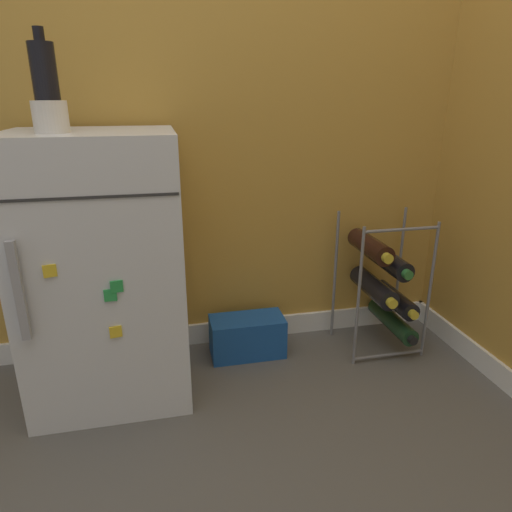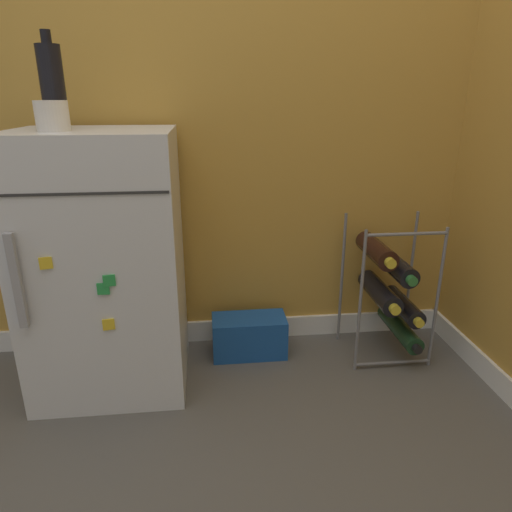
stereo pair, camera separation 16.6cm
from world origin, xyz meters
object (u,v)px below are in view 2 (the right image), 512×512
wine_rack (390,289)px  fridge_top_bottle (53,86)px  mini_fridge (106,265)px  fridge_top_cup (52,116)px  soda_box (249,336)px

wine_rack → fridge_top_bottle: size_ratio=1.96×
mini_fridge → wine_rack: mini_fridge is taller
fridge_top_cup → fridge_top_bottle: 0.16m
soda_box → fridge_top_cup: bearing=-162.5°
mini_fridge → fridge_top_cup: size_ratio=9.50×
soda_box → wine_rack: bearing=-4.9°
soda_box → fridge_top_cup: fridge_top_cup is taller
mini_fridge → wine_rack: size_ratio=1.60×
wine_rack → soda_box: bearing=175.1°
wine_rack → fridge_top_cup: 1.34m
fridge_top_cup → fridge_top_bottle: bearing=101.1°
mini_fridge → wine_rack: 1.08m
wine_rack → soda_box: wine_rack is taller
soda_box → mini_fridge: bearing=-167.5°
fridge_top_bottle → mini_fridge: bearing=-29.0°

